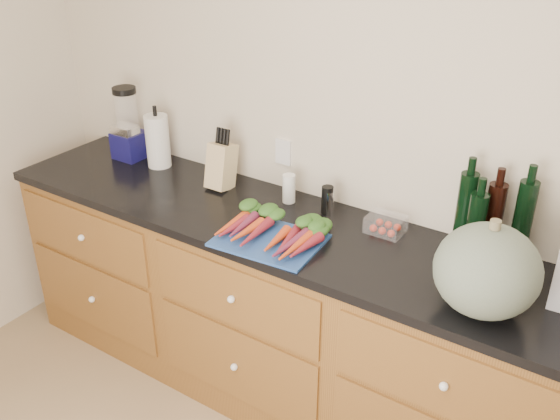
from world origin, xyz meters
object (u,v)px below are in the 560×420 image
Objects in this scene: cutting_board at (269,240)px; blender_appliance at (128,127)px; knife_block at (221,166)px; tomato_box at (386,224)px; squash at (487,271)px; carrots at (276,228)px; paper_towel at (158,141)px.

cutting_board is 1.10× the size of blender_appliance.
knife_block is 0.84m from tomato_box.
squash is 2.33× the size of tomato_box.
paper_towel is (-0.90, 0.27, 0.10)m from carrots.
squash is 1.77m from paper_towel.
tomato_box reaches higher than cutting_board.
knife_block is at bearing 168.03° from squash.
cutting_board is 1.15m from blender_appliance.
carrots is 0.54m from knife_block.
paper_towel reaches higher than cutting_board.
blender_appliance is at bearing 163.84° from cutting_board.
paper_towel is (-0.90, 0.32, 0.13)m from cutting_board.
knife_block is (-0.48, 0.30, 0.10)m from cutting_board.
blender_appliance is at bearing 178.34° from knife_block.
blender_appliance is 1.46m from tomato_box.
paper_towel is (-1.75, 0.30, -0.02)m from squash.
blender_appliance is at bearing 166.30° from carrots.
squash is (0.85, 0.02, 0.15)m from cutting_board.
paper_towel is at bearing -179.54° from tomato_box.
blender_appliance reaches higher than squash.
carrots is at bearing 90.00° from cutting_board.
carrots is 2.97× the size of tomato_box.
squash is at bearing -8.74° from blender_appliance.
blender_appliance reaches higher than carrots.
knife_block is at bearing -177.94° from tomato_box.
paper_towel is at bearing 160.36° from cutting_board.
carrots is 1.18× the size of blender_appliance.
blender_appliance is 0.62m from knife_block.
cutting_board is 0.06m from carrots.
squash is 1.36m from knife_block.
squash is 0.93× the size of blender_appliance.
paper_towel is 1.78× the size of tomato_box.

